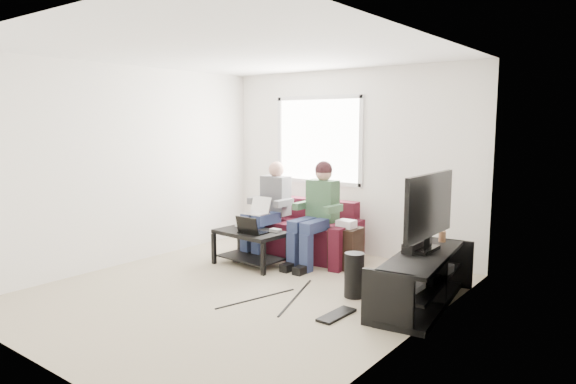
{
  "coord_description": "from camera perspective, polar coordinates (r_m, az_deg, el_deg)",
  "views": [
    {
      "loc": [
        3.76,
        -4.06,
        1.87
      ],
      "look_at": [
        0.19,
        0.6,
        1.07
      ],
      "focal_mm": 32.0,
      "sensor_mm": 36.0,
      "label": 1
    }
  ],
  "objects": [
    {
      "name": "laptop_black",
      "position": [
        6.57,
        -3.88,
        -3.55
      ],
      "size": [
        0.38,
        0.29,
        0.24
      ],
      "primitive_type": null,
      "rotation": [
        0.0,
        0.0,
        -0.17
      ],
      "color": "black",
      "rests_on": "coffee_table"
    },
    {
      "name": "end_table",
      "position": [
        6.67,
        6.45,
        -6.03
      ],
      "size": [
        0.35,
        0.35,
        0.62
      ],
      "color": "black",
      "rests_on": "floor"
    },
    {
      "name": "sofa",
      "position": [
        7.23,
        1.69,
        -4.79
      ],
      "size": [
        1.73,
        0.91,
        0.78
      ],
      "color": "#441119",
      "rests_on": "floor"
    },
    {
      "name": "console_grey",
      "position": [
        5.75,
        15.94,
        -8.09
      ],
      "size": [
        0.34,
        0.26,
        0.08
      ],
      "primitive_type": "cube",
      "color": "gray",
      "rests_on": "tv_stand"
    },
    {
      "name": "laptop_silver",
      "position": [
        6.99,
        -3.49,
        -1.98
      ],
      "size": [
        0.36,
        0.28,
        0.24
      ],
      "primitive_type": null,
      "rotation": [
        0.0,
        0.0,
        0.22
      ],
      "color": "silver",
      "rests_on": "person_left"
    },
    {
      "name": "coffee_table",
      "position": [
        6.75,
        -4.18,
        -5.32
      ],
      "size": [
        0.95,
        0.62,
        0.46
      ],
      "color": "black",
      "rests_on": "floor"
    },
    {
      "name": "ceiling",
      "position": [
        5.58,
        -5.49,
        15.29
      ],
      "size": [
        4.5,
        4.5,
        0.0
      ],
      "primitive_type": "plane",
      "rotation": [
        3.14,
        0.0,
        0.0
      ],
      "color": "white",
      "rests_on": "wall_back"
    },
    {
      "name": "wall_right",
      "position": [
        4.46,
        13.91,
        0.22
      ],
      "size": [
        0.0,
        4.5,
        4.5
      ],
      "primitive_type": "plane",
      "rotation": [
        1.57,
        0.0,
        -1.57
      ],
      "color": "white",
      "rests_on": "floor"
    },
    {
      "name": "keyboard_floor",
      "position": [
        5.13,
        5.42,
        -13.45
      ],
      "size": [
        0.18,
        0.48,
        0.03
      ],
      "primitive_type": "cube",
      "rotation": [
        0.0,
        0.0,
        -0.04
      ],
      "color": "black",
      "rests_on": "floor"
    },
    {
      "name": "controller_b",
      "position": [
        6.92,
        -3.82,
        -3.81
      ],
      "size": [
        0.14,
        0.1,
        0.04
      ],
      "primitive_type": "cube",
      "rotation": [
        0.0,
        0.0,
        0.05
      ],
      "color": "black",
      "rests_on": "coffee_table"
    },
    {
      "name": "controller_a",
      "position": [
        6.99,
        -5.26,
        -3.7
      ],
      "size": [
        0.14,
        0.09,
        0.04
      ],
      "primitive_type": "cube",
      "rotation": [
        0.0,
        0.0,
        -0.03
      ],
      "color": "silver",
      "rests_on": "coffee_table"
    },
    {
      "name": "drink_cup",
      "position": [
        6.0,
        16.77,
        -4.74
      ],
      "size": [
        0.08,
        0.08,
        0.12
      ],
      "primitive_type": "cylinder",
      "color": "#9D6843",
      "rests_on": "tv_stand"
    },
    {
      "name": "wall_front",
      "position": [
        4.21,
        -26.58,
        -0.82
      ],
      "size": [
        4.5,
        0.0,
        4.5
      ],
      "primitive_type": "plane",
      "rotation": [
        -1.57,
        0.0,
        0.0
      ],
      "color": "white",
      "rests_on": "floor"
    },
    {
      "name": "controller_c",
      "position": [
        6.65,
        -1.39,
        -4.28
      ],
      "size": [
        0.14,
        0.09,
        0.04
      ],
      "primitive_type": "cube",
      "rotation": [
        0.0,
        0.0,
        0.04
      ],
      "color": "gray",
      "rests_on": "coffee_table"
    },
    {
      "name": "person_right",
      "position": [
        6.71,
        3.23,
        -1.6
      ],
      "size": [
        0.4,
        0.71,
        1.36
      ],
      "color": "navy",
      "rests_on": "sofa"
    },
    {
      "name": "console_white",
      "position": [
        5.13,
        13.0,
        -10.04
      ],
      "size": [
        0.3,
        0.22,
        0.06
      ],
      "primitive_type": "cube",
      "color": "silver",
      "rests_on": "tv_stand"
    },
    {
      "name": "wall_back",
      "position": [
        7.37,
        6.67,
        3.32
      ],
      "size": [
        4.5,
        0.0,
        4.5
      ],
      "primitive_type": "plane",
      "rotation": [
        1.57,
        0.0,
        0.0
      ],
      "color": "white",
      "rests_on": "floor"
    },
    {
      "name": "subwoofer",
      "position": [
        5.61,
        7.36,
        -9.14
      ],
      "size": [
        0.21,
        0.21,
        0.48
      ],
      "primitive_type": "cylinder",
      "color": "black",
      "rests_on": "floor"
    },
    {
      "name": "wall_left",
      "position": [
        7.07,
        -17.32,
        2.83
      ],
      "size": [
        0.0,
        4.5,
        4.5
      ],
      "primitive_type": "plane",
      "rotation": [
        1.57,
        0.0,
        1.57
      ],
      "color": "white",
      "rests_on": "floor"
    },
    {
      "name": "window",
      "position": [
        7.6,
        3.39,
        5.77
      ],
      "size": [
        1.48,
        0.04,
        1.28
      ],
      "color": "white",
      "rests_on": "wall_back"
    },
    {
      "name": "floor",
      "position": [
        5.84,
        -5.15,
        -10.9
      ],
      "size": [
        4.5,
        4.5,
        0.0
      ],
      "primitive_type": "plane",
      "color": "#C2B697",
      "rests_on": "ground"
    },
    {
      "name": "tv",
      "position": [
        5.42,
        15.4,
        -1.7
      ],
      "size": [
        0.12,
        1.1,
        0.81
      ],
      "color": "black",
      "rests_on": "tv_stand"
    },
    {
      "name": "console_black",
      "position": [
        5.43,
        14.56,
        -9.02
      ],
      "size": [
        0.38,
        0.3,
        0.07
      ],
      "primitive_type": "cube",
      "color": "black",
      "rests_on": "tv_stand"
    },
    {
      "name": "person_left",
      "position": [
        7.18,
        -2.15,
        -1.46
      ],
      "size": [
        0.4,
        0.7,
        1.31
      ],
      "color": "navy",
      "rests_on": "sofa"
    },
    {
      "name": "soundbar",
      "position": [
        5.54,
        14.12,
        -5.77
      ],
      "size": [
        0.12,
        0.5,
        0.1
      ],
      "primitive_type": "cube",
      "color": "black",
      "rests_on": "tv_stand"
    },
    {
      "name": "tv_stand",
      "position": [
        5.5,
        14.74,
        -9.67
      ],
      "size": [
        0.71,
        1.69,
        0.54
      ],
      "color": "black",
      "rests_on": "floor"
    }
  ]
}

